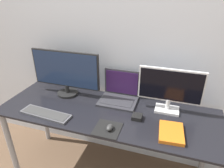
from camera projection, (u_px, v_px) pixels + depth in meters
name	position (u px, v px, depth m)	size (l,w,h in m)	color
wall_back	(121.00, 40.00, 1.77)	(7.00, 0.05, 2.50)	silver
desk	(107.00, 121.00, 1.72)	(1.84, 0.64, 0.74)	black
monitor_left	(66.00, 72.00, 1.83)	(0.66, 0.20, 0.43)	black
monitor_right	(170.00, 89.00, 1.59)	(0.50, 0.14, 0.37)	silver
laptop	(120.00, 93.00, 1.81)	(0.33, 0.26, 0.26)	#333338
keyboard	(46.00, 114.00, 1.62)	(0.44, 0.15, 0.02)	#4C4C51
mousepad	(107.00, 129.00, 1.46)	(0.19, 0.19, 0.00)	black
mouse	(110.00, 127.00, 1.44)	(0.05, 0.07, 0.04)	#333333
book	(171.00, 132.00, 1.41)	(0.18, 0.25, 0.03)	orange
power_brick	(137.00, 117.00, 1.57)	(0.08, 0.08, 0.03)	black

